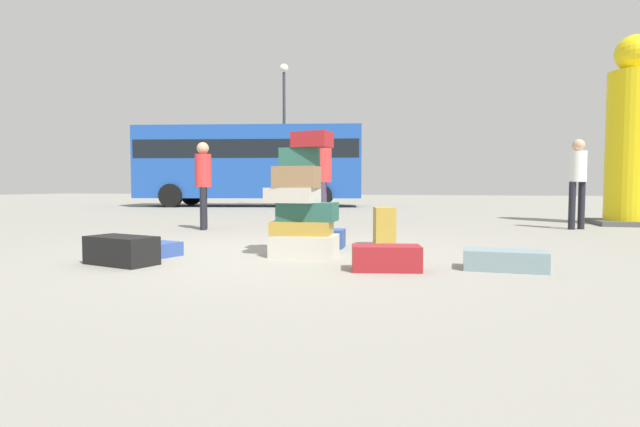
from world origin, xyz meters
name	(u,v)px	position (x,y,z in m)	size (l,w,h in m)	color
ground_plane	(281,253)	(0.00, 0.00, 0.00)	(80.00, 80.00, 0.00)	gray
suitcase_tower	(302,208)	(0.34, -0.22, 0.56)	(0.79, 0.58, 1.43)	beige
suitcase_black_behind_tower	(121,250)	(-1.29, -1.25, 0.15)	(0.74, 0.37, 0.29)	black
suitcase_maroon_upright_blue	(386,258)	(1.38, -0.90, 0.12)	(0.65, 0.32, 0.24)	maroon
suitcase_tan_white_trunk	(384,227)	(1.12, 0.93, 0.26)	(0.26, 0.39, 0.53)	#B28C33
suitcase_navy_right_side	(155,249)	(-1.32, -0.62, 0.08)	(0.53, 0.37, 0.16)	#334F99
suitcase_navy_left_side	(323,238)	(0.36, 0.63, 0.12)	(0.54, 0.36, 0.24)	#334F99
suitcase_slate_foreground_far	(504,260)	(2.48, -0.57, 0.10)	(0.75, 0.37, 0.19)	gray
person_bearded_onlooker	(578,175)	(4.24, 4.47, 1.01)	(0.31, 0.30, 1.68)	black
person_tourist_with_camera	(323,173)	(-0.17, 2.60, 1.04)	(0.30, 0.34, 1.73)	#3F334C
person_passerby_in_red	(203,178)	(-2.47, 2.60, 0.96)	(0.30, 0.32, 1.62)	black
yellow_dummy_statue	(631,142)	(5.54, 5.88, 1.73)	(1.32, 1.32, 3.89)	yellow
parked_bus	(251,161)	(-5.87, 12.69, 1.83)	(9.16, 4.32, 3.15)	#1E4CA5
lamp_post	(284,113)	(-4.74, 13.52, 3.83)	(0.36, 0.36, 5.83)	#333338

